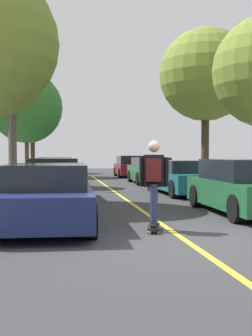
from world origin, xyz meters
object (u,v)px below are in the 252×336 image
skateboarder (154,178)px  parked_car_right_farthest (130,167)px  parked_car_left_near (52,179)px  parked_car_left_far (55,171)px  street_tree_left_far (27,107)px  parked_car_right_near (183,177)px  parked_car_right_nearest (243,187)px  parked_car_right_far (150,170)px  street_tree_left_farthest (32,118)px  streetlamp (12,110)px  street_tree_left_near (12,87)px  skateboard (154,227)px  street_tree_right_near (205,75)px  parked_car_left_nearest (47,195)px

skateboarder → parked_car_right_farthest: bearing=82.2°
parked_car_left_near → parked_car_left_far: size_ratio=1.09×
street_tree_left_far → skateboarder: bearing=-79.3°
parked_car_left_near → parked_car_right_near: 5.07m
parked_car_right_nearest → parked_car_right_far: bearing=90.0°
parked_car_left_far → street_tree_left_farthest: street_tree_left_farthest is taller
parked_car_right_near → streetlamp: (-6.70, 2.85, 2.79)m
streetlamp → street_tree_left_near: bearing=95.4°
parked_car_left_far → skateboard: (2.12, -13.30, -0.60)m
street_tree_left_farthest → parked_car_right_far: bearing=-63.0°
parked_car_right_far → parked_car_left_near: bearing=-124.3°
parked_car_right_near → street_tree_left_farthest: 21.20m
parked_car_left_far → street_tree_left_near: size_ratio=0.72×
parked_car_right_farthest → skateboard: 20.89m
street_tree_right_near → skateboard: bearing=-113.7°
parked_car_right_nearest → parked_car_right_far: parked_car_right_nearest is taller
parked_car_right_near → parked_car_right_far: bearing=90.0°
parked_car_left_nearest → parked_car_left_near: bearing=90.0°
parked_car_right_farthest → parked_car_right_nearest: bearing=-90.0°
street_tree_left_near → street_tree_right_near: (8.81, -1.73, 0.50)m
parked_car_left_far → parked_car_right_far: size_ratio=1.03×
parked_car_right_nearest → street_tree_left_far: 20.73m
parked_car_left_near → streetlamp: (-1.75, 3.96, 2.74)m
parked_car_left_near → streetlamp: bearing=113.8°
parked_car_left_nearest → parked_car_left_near: size_ratio=1.00×
parked_car_left_near → parked_car_right_far: bearing=55.7°
parked_car_right_far → street_tree_left_near: 8.07m
skateboard → street_tree_left_near: bearing=107.9°
parked_car_right_nearest → parked_car_right_near: bearing=90.0°
parked_car_left_near → skateboard: parked_car_left_near is taller
parked_car_left_nearest → street_tree_left_farthest: street_tree_left_farthest is taller
street_tree_left_far → skateboarder: street_tree_left_far is taller
parked_car_left_near → skateboarder: skateboarder is taller
parked_car_right_far → skateboarder: 14.31m
parked_car_left_far → skateboarder: skateboarder is taller
parked_car_right_farthest → skateboard: bearing=-97.8°
street_tree_right_near → street_tree_left_far: bearing=130.0°
parked_car_left_far → street_tree_left_far: (-1.93, 8.06, 3.97)m
parked_car_left_nearest → street_tree_left_farthest: (-1.93, 26.49, 3.83)m
parked_car_right_farthest → street_tree_left_far: 7.96m
street_tree_left_far → streetlamp: size_ratio=1.20×
parked_car_right_nearest → street_tree_right_near: street_tree_right_near is taller
parked_car_left_near → street_tree_left_farthest: (-1.93, 20.79, 3.79)m
street_tree_left_farthest → streetlamp: bearing=-89.4°
parked_car_right_far → streetlamp: bearing=-153.7°
parked_car_right_near → parked_car_right_far: 6.16m
parked_car_right_near → street_tree_right_near: size_ratio=0.66×
parked_car_left_near → street_tree_left_near: street_tree_left_near is taller
parked_car_right_near → streetlamp: 7.80m
parked_car_left_near → street_tree_right_near: 9.19m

